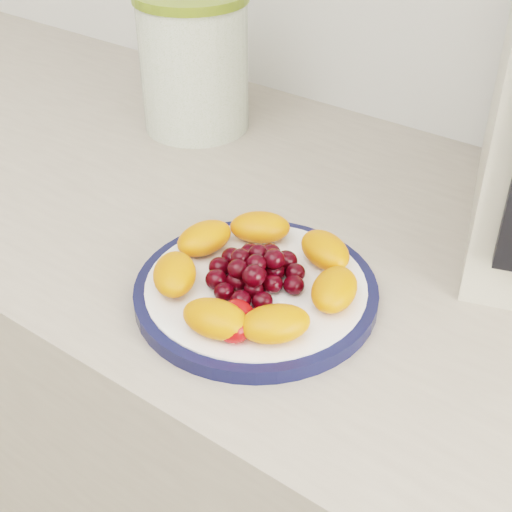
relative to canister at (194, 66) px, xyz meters
The scene contains 6 objects.
counter 0.63m from the canister, 22.75° to the right, with size 3.50×0.60×0.90m, color #A49786.
cabinet_face 0.65m from the canister, 22.75° to the right, with size 3.48×0.58×0.84m, color #835E4B.
plate_rim 0.41m from the canister, 41.61° to the right, with size 0.24×0.24×0.01m, color #101436.
plate_face 0.41m from the canister, 41.61° to the right, with size 0.21×0.21×0.02m, color white.
canister is the anchor object (origin of this frame).
fruit_plate 0.41m from the canister, 41.93° to the right, with size 0.20×0.20×0.03m.
Camera 1 is at (0.32, 0.63, 1.34)m, focal length 50.00 mm.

